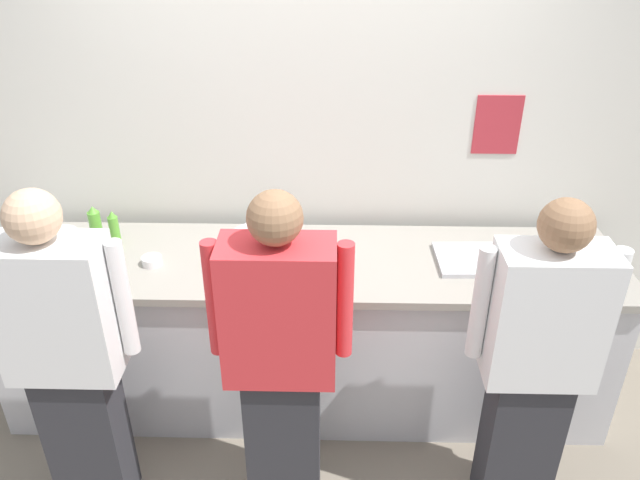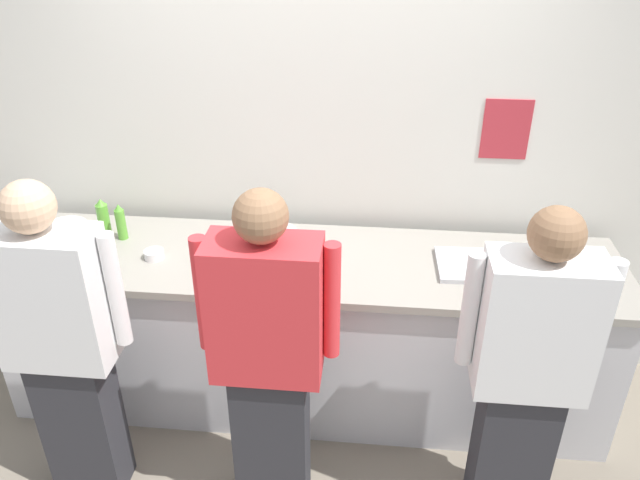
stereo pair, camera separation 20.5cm
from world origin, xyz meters
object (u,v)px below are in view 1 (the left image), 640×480
(squeeze_bottle_secondary, at_px, (114,229))
(ramekin_red_sauce, at_px, (317,255))
(chef_near_left, at_px, (68,356))
(mixing_bowl_steel, at_px, (264,248))
(chef_center, at_px, (281,358))
(chef_far_right, at_px, (536,361))
(plate_stack_front, at_px, (57,240))
(sheet_tray, at_px, (489,259))
(ramekin_green_sauce, at_px, (152,260))
(deli_cup, at_px, (555,279))
(squeeze_bottle_primary, at_px, (96,225))

(squeeze_bottle_secondary, xyz_separation_m, ramekin_red_sauce, (1.07, -0.11, -0.07))
(chef_near_left, xyz_separation_m, mixing_bowl_steel, (0.76, 0.71, 0.13))
(chef_center, relative_size, mixing_bowl_steel, 4.49)
(chef_center, relative_size, chef_far_right, 1.02)
(plate_stack_front, distance_m, sheet_tray, 2.26)
(chef_near_left, distance_m, squeeze_bottle_secondary, 0.84)
(sheet_tray, xyz_separation_m, ramekin_red_sauce, (-0.88, 0.00, 0.01))
(chef_far_right, distance_m, ramekin_green_sauce, 1.88)
(plate_stack_front, relative_size, deli_cup, 2.58)
(plate_stack_front, xyz_separation_m, deli_cup, (2.52, -0.32, 0.00))
(sheet_tray, bearing_deg, chef_center, -145.22)
(chef_near_left, height_order, sheet_tray, chef_near_left)
(plate_stack_front, bearing_deg, squeeze_bottle_secondary, 3.19)
(deli_cup, bearing_deg, chef_far_right, -113.41)
(sheet_tray, xyz_separation_m, squeeze_bottle_primary, (-2.06, 0.15, 0.09))
(chef_far_right, bearing_deg, chef_near_left, -178.96)
(squeeze_bottle_secondary, bearing_deg, chef_center, -41.19)
(chef_center, bearing_deg, squeeze_bottle_primary, 140.84)
(mixing_bowl_steel, relative_size, squeeze_bottle_primary, 1.69)
(chef_near_left, bearing_deg, ramekin_red_sauce, 34.77)
(squeeze_bottle_primary, bearing_deg, chef_far_right, -21.20)
(plate_stack_front, xyz_separation_m, sheet_tray, (2.26, -0.10, -0.02))
(chef_center, height_order, deli_cup, chef_center)
(chef_center, height_order, sheet_tray, chef_center)
(sheet_tray, height_order, deli_cup, deli_cup)
(chef_center, height_order, chef_far_right, chef_center)
(squeeze_bottle_secondary, distance_m, ramekin_green_sauce, 0.31)
(chef_near_left, height_order, chef_center, chef_center)
(ramekin_red_sauce, height_order, deli_cup, deli_cup)
(chef_near_left, bearing_deg, sheet_tray, 20.40)
(plate_stack_front, bearing_deg, ramekin_red_sauce, -3.91)
(squeeze_bottle_primary, bearing_deg, plate_stack_front, -165.95)
(chef_far_right, xyz_separation_m, plate_stack_front, (-2.33, 0.77, 0.12))
(plate_stack_front, height_order, ramekin_green_sauce, plate_stack_front)
(chef_far_right, bearing_deg, chef_center, -178.48)
(mixing_bowl_steel, distance_m, squeeze_bottle_secondary, 0.81)
(mixing_bowl_steel, xyz_separation_m, squeeze_bottle_primary, (-0.91, 0.15, 0.04))
(squeeze_bottle_primary, xyz_separation_m, ramekin_green_sauce, (0.35, -0.22, -0.08))
(chef_far_right, xyz_separation_m, ramekin_green_sauce, (-1.78, 0.60, 0.10))
(chef_far_right, xyz_separation_m, squeeze_bottle_secondary, (-2.01, 0.79, 0.18))
(sheet_tray, bearing_deg, chef_far_right, -84.57)
(mixing_bowl_steel, bearing_deg, chef_far_right, -28.93)
(plate_stack_front, bearing_deg, sheet_tray, -2.49)
(mixing_bowl_steel, bearing_deg, squeeze_bottle_secondary, 171.53)
(ramekin_green_sauce, bearing_deg, sheet_tray, 2.39)
(chef_near_left, relative_size, sheet_tray, 3.03)
(chef_center, height_order, ramekin_green_sauce, chef_center)
(chef_center, xyz_separation_m, ramekin_red_sauce, (0.13, 0.71, 0.09))
(chef_center, distance_m, chef_far_right, 1.08)
(chef_center, height_order, plate_stack_front, chef_center)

